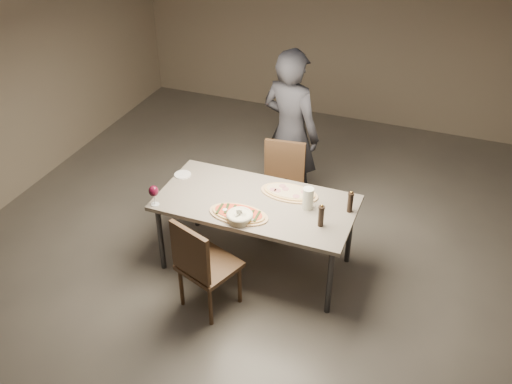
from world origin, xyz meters
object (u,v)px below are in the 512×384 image
(ham_pizza, at_px, (289,192))
(carafe, at_px, (308,199))
(dining_table, at_px, (256,206))
(zucchini_pizza, at_px, (239,214))
(diner, at_px, (290,133))
(pepper_mill_left, at_px, (321,216))
(chair_near, at_px, (201,263))
(chair_far, at_px, (282,181))
(bread_basket, at_px, (240,216))

(ham_pizza, relative_size, carafe, 2.64)
(dining_table, xyz_separation_m, carafe, (0.47, 0.06, 0.16))
(zucchini_pizza, xyz_separation_m, diner, (0.04, 1.33, 0.15))
(dining_table, relative_size, pepper_mill_left, 8.24)
(pepper_mill_left, xyz_separation_m, chair_near, (-0.86, -0.58, -0.33))
(zucchini_pizza, bearing_deg, ham_pizza, 50.73)
(dining_table, xyz_separation_m, diner, (-0.03, 1.07, 0.22))
(chair_far, height_order, diner, diner)
(pepper_mill_left, relative_size, chair_near, 0.23)
(ham_pizza, xyz_separation_m, diner, (-0.27, 0.84, 0.15))
(carafe, bearing_deg, chair_near, -130.97)
(bread_basket, xyz_separation_m, diner, (-0.01, 1.40, 0.12))
(bread_basket, bearing_deg, diner, 90.31)
(pepper_mill_left, xyz_separation_m, chair_far, (-0.64, 0.88, -0.33))
(ham_pizza, distance_m, pepper_mill_left, 0.55)
(bread_basket, relative_size, chair_near, 0.25)
(zucchini_pizza, height_order, chair_far, chair_far)
(bread_basket, bearing_deg, ham_pizza, 64.59)
(bread_basket, height_order, chair_near, chair_near)
(chair_near, bearing_deg, diner, 104.29)
(ham_pizza, distance_m, bread_basket, 0.62)
(zucchini_pizza, height_order, bread_basket, bread_basket)
(dining_table, relative_size, ham_pizza, 3.29)
(carafe, distance_m, chair_far, 0.88)
(zucchini_pizza, distance_m, ham_pizza, 0.57)
(chair_near, relative_size, chair_far, 1.01)
(bread_basket, relative_size, pepper_mill_left, 1.06)
(zucchini_pizza, relative_size, carafe, 2.63)
(zucchini_pizza, xyz_separation_m, pepper_mill_left, (0.71, 0.12, 0.09))
(dining_table, xyz_separation_m, chair_far, (0.00, 0.74, -0.17))
(bread_basket, height_order, chair_far, chair_far)
(dining_table, xyz_separation_m, chair_near, (-0.21, -0.72, -0.16))
(chair_near, xyz_separation_m, chair_far, (0.22, 1.46, -0.00))
(ham_pizza, xyz_separation_m, bread_basket, (-0.26, -0.56, 0.03))
(dining_table, distance_m, ham_pizza, 0.34)
(chair_far, bearing_deg, bread_basket, 81.21)
(dining_table, xyz_separation_m, ham_pizza, (0.24, 0.22, 0.07))
(pepper_mill_left, bearing_deg, bread_basket, -164.02)
(pepper_mill_left, bearing_deg, zucchini_pizza, -170.81)
(zucchini_pizza, bearing_deg, diner, 81.79)
(zucchini_pizza, height_order, diner, diner)
(carafe, bearing_deg, dining_table, -172.23)
(diner, bearing_deg, chair_far, 112.37)
(bread_basket, distance_m, chair_near, 0.51)
(zucchini_pizza, relative_size, chair_far, 0.58)
(zucchini_pizza, height_order, carafe, carafe)
(dining_table, relative_size, zucchini_pizza, 3.31)
(pepper_mill_left, distance_m, diner, 1.39)
(dining_table, height_order, ham_pizza, ham_pizza)
(diner, bearing_deg, dining_table, 108.27)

